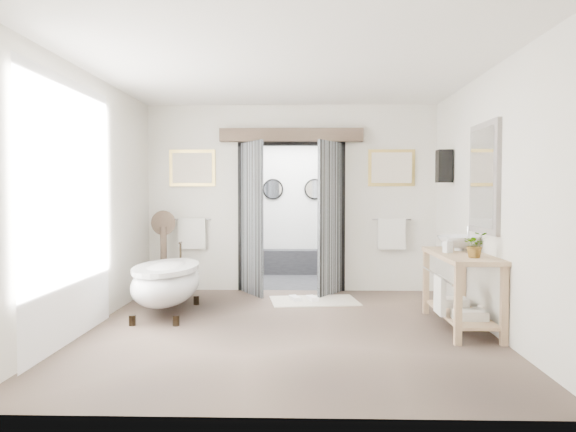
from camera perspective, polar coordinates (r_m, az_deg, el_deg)
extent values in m
plane|color=brown|center=(6.45, -0.15, -11.39)|extent=(5.00, 5.00, 0.00)
cube|color=beige|center=(3.77, -1.34, 1.05)|extent=(4.50, 0.02, 2.90)
cube|color=beige|center=(6.72, -19.71, 1.51)|extent=(0.02, 5.00, 2.90)
cube|color=beige|center=(6.59, 19.80, 1.49)|extent=(0.02, 5.00, 2.90)
cube|color=beige|center=(8.93, -9.48, 1.81)|extent=(1.45, 0.02, 2.90)
cube|color=beige|center=(8.86, 10.27, 1.80)|extent=(1.45, 0.02, 2.90)
cube|color=beige|center=(8.83, 0.36, 9.32)|extent=(1.60, 0.02, 0.60)
cube|color=white|center=(6.41, -0.16, 14.67)|extent=(4.50, 5.00, 0.02)
cube|color=white|center=(6.15, -21.29, 0.48)|extent=(0.02, 2.20, 2.70)
cube|color=gray|center=(6.69, 19.33, 3.65)|extent=(0.05, 0.95, 1.25)
cube|color=silver|center=(6.68, 19.08, 3.66)|extent=(0.01, 0.80, 1.10)
cube|color=black|center=(8.05, 15.58, 4.89)|extent=(0.20, 0.20, 0.45)
sphere|color=#FFCC8C|center=(8.05, 15.58, 4.89)|extent=(0.10, 0.10, 0.10)
cube|color=black|center=(9.88, 0.48, -6.52)|extent=(2.20, 2.00, 0.01)
cube|color=white|center=(9.81, 0.49, 8.03)|extent=(2.20, 2.00, 0.02)
cube|color=white|center=(10.77, 0.59, 0.88)|extent=(2.20, 0.02, 2.50)
cube|color=white|center=(9.85, -5.93, 0.72)|extent=(0.02, 2.00, 2.50)
cube|color=white|center=(9.81, 6.92, 0.71)|extent=(0.02, 2.00, 2.50)
cube|color=black|center=(10.66, 0.57, -4.66)|extent=(2.00, 0.35, 0.45)
cylinder|color=silver|center=(10.75, -1.55, 2.74)|extent=(0.40, 0.03, 0.40)
cylinder|color=silver|center=(10.73, 2.73, 2.74)|extent=(0.40, 0.03, 0.40)
cube|color=black|center=(8.83, -4.85, -0.12)|extent=(0.07, 0.10, 2.30)
cube|color=black|center=(8.79, 5.57, -0.14)|extent=(0.07, 0.10, 2.30)
cube|color=black|center=(8.80, 0.36, 7.38)|extent=(1.67, 0.10, 0.07)
cube|color=black|center=(8.46, -3.77, -0.23)|extent=(0.42, 0.72, 2.30)
cube|color=black|center=(8.43, 4.38, -0.24)|extent=(0.42, 0.72, 2.30)
cube|color=#4D3C2E|center=(8.71, 0.34, 8.22)|extent=(2.20, 0.20, 0.20)
cube|color=tan|center=(8.92, -9.69, 4.83)|extent=(0.72, 0.03, 0.57)
cube|color=silver|center=(8.91, -9.71, 4.83)|extent=(0.62, 0.01, 0.47)
cube|color=tan|center=(8.85, 10.47, 4.84)|extent=(0.72, 0.03, 0.57)
cube|color=silver|center=(8.84, 10.48, 4.84)|extent=(0.62, 0.01, 0.47)
cylinder|color=silver|center=(8.88, -9.70, -0.33)|extent=(0.60, 0.02, 0.02)
cube|color=silver|center=(8.88, -9.72, -1.75)|extent=(0.42, 0.08, 0.48)
cylinder|color=silver|center=(8.82, 10.47, -0.35)|extent=(0.60, 0.02, 0.02)
cube|color=silver|center=(8.81, 10.48, -1.79)|extent=(0.42, 0.08, 0.48)
cylinder|color=black|center=(6.83, -15.54, -10.17)|extent=(0.08, 0.08, 0.12)
cylinder|color=black|center=(6.70, -11.30, -10.38)|extent=(0.08, 0.08, 0.12)
cylinder|color=black|center=(7.98, -12.92, -8.32)|extent=(0.08, 0.08, 0.12)
cylinder|color=black|center=(7.87, -9.29, -8.44)|extent=(0.08, 0.08, 0.12)
ellipsoid|color=white|center=(7.28, -12.21, -6.66)|extent=(0.77, 1.73, 0.55)
cylinder|color=black|center=(8.00, -10.87, -3.41)|extent=(0.03, 0.03, 0.22)
cube|color=tan|center=(5.95, 16.89, -8.49)|extent=(0.07, 0.07, 0.85)
cube|color=tan|center=(6.08, 21.12, -8.30)|extent=(0.07, 0.07, 0.85)
cube|color=tan|center=(7.37, 13.84, -6.36)|extent=(0.07, 0.07, 0.85)
cube|color=tan|center=(7.48, 17.31, -6.27)|extent=(0.07, 0.07, 0.85)
cube|color=tan|center=(6.66, 17.17, -3.86)|extent=(0.55, 1.60, 0.05)
cube|color=tan|center=(6.76, 17.10, -9.47)|extent=(0.45, 1.50, 0.03)
cylinder|color=silver|center=(6.62, 14.88, -5.83)|extent=(0.02, 1.40, 0.02)
cube|color=silver|center=(6.50, 15.17, -7.76)|extent=(0.06, 0.34, 0.42)
cube|color=silver|center=(6.42, 17.95, -9.52)|extent=(0.35, 0.25, 0.10)
cube|color=silver|center=(7.08, 16.34, -8.39)|extent=(0.35, 0.25, 0.10)
cube|color=#4D3C2E|center=(8.77, -12.49, -7.45)|extent=(0.24, 0.24, 0.09)
cylinder|color=#4D3C2E|center=(8.70, -12.52, -4.17)|extent=(0.10, 0.10, 0.94)
cylinder|color=silver|center=(8.68, -12.52, -0.68)|extent=(0.33, 0.02, 0.33)
cylinder|color=#4D3C2E|center=(8.66, -12.55, -0.69)|extent=(0.37, 0.02, 0.37)
cube|color=silver|center=(8.02, 2.67, -8.60)|extent=(1.30, 0.96, 0.01)
cube|color=white|center=(8.03, 0.73, -8.34)|extent=(0.19, 0.29, 0.05)
cube|color=white|center=(8.03, 2.51, -8.34)|extent=(0.19, 0.29, 0.05)
imported|color=white|center=(6.94, 16.99, -2.66)|extent=(0.67, 0.67, 0.18)
imported|color=gray|center=(6.24, 18.50, -2.79)|extent=(0.27, 0.24, 0.27)
imported|color=gray|center=(6.66, 15.93, -2.80)|extent=(0.11, 0.11, 0.19)
imported|color=gray|center=(7.30, 15.76, -2.45)|extent=(0.15, 0.15, 0.16)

